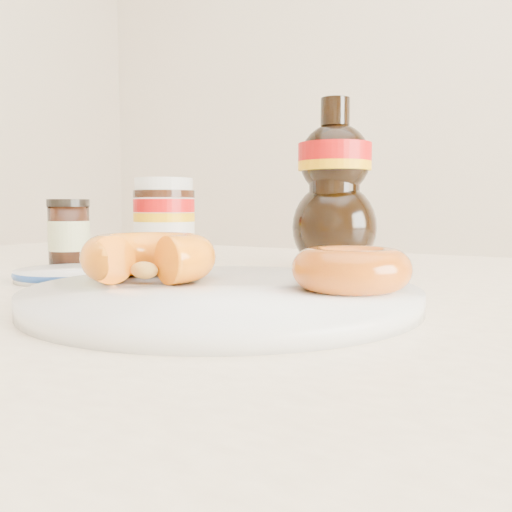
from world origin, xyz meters
The scene contains 8 objects.
dining_table centered at (0.00, 0.10, 0.67)m, with size 1.40×0.90×0.75m.
plate centered at (0.05, -0.01, 0.76)m, with size 0.30×0.30×0.02m.
donut_bitten centered at (-0.02, -0.01, 0.78)m, with size 0.11×0.11×0.04m, color orange.
donut_whole centered at (0.15, 0.02, 0.78)m, with size 0.09×0.09×0.03m, color #A6510A.
nutella_jar centered at (-0.19, 0.21, 0.81)m, with size 0.08×0.08×0.11m.
syrup_bottle centered at (0.02, 0.29, 0.85)m, with size 0.11×0.09×0.21m, color black, non-canonical shape.
dark_jar centered at (-0.29, 0.14, 0.79)m, with size 0.05×0.05×0.09m.
blue_rim_saucer centered at (-0.17, 0.03, 0.76)m, with size 0.12×0.12×0.01m.
Camera 1 is at (0.30, -0.38, 0.83)m, focal length 40.00 mm.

